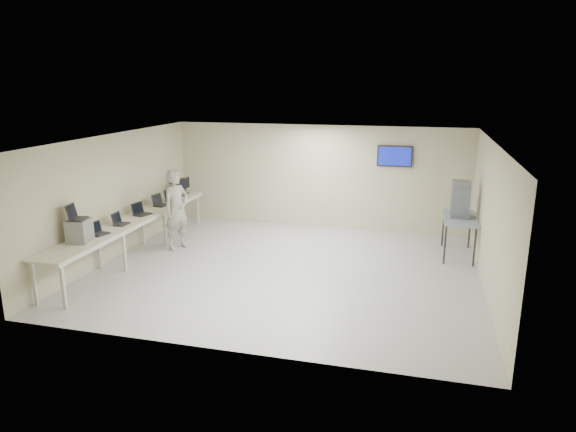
% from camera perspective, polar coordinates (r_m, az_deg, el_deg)
% --- Properties ---
extents(room, '(8.01, 7.01, 2.81)m').
position_cam_1_polar(room, '(10.68, -0.02, 1.15)').
color(room, silver).
rests_on(room, ground).
extents(workbench, '(0.76, 6.00, 0.90)m').
position_cam_1_polar(workbench, '(12.18, -16.81, -0.61)').
color(workbench, beige).
rests_on(workbench, ground).
extents(equipment_box, '(0.44, 0.49, 0.45)m').
position_cam_1_polar(equipment_box, '(10.71, -22.16, -1.53)').
color(equipment_box, gray).
rests_on(equipment_box, workbench).
extents(laptop_on_box, '(0.39, 0.43, 0.30)m').
position_cam_1_polar(laptop_on_box, '(10.67, -22.57, 0.05)').
color(laptop_on_box, black).
rests_on(laptop_on_box, equipment_box).
extents(laptop_0, '(0.35, 0.39, 0.26)m').
position_cam_1_polar(laptop_0, '(11.13, -20.38, -1.59)').
color(laptop_0, black).
rests_on(laptop_0, workbench).
extents(laptop_1, '(0.28, 0.34, 0.27)m').
position_cam_1_polar(laptop_1, '(11.74, -18.23, -0.57)').
color(laptop_1, black).
rests_on(laptop_1, workbench).
extents(laptop_2, '(0.38, 0.43, 0.29)m').
position_cam_1_polar(laptop_2, '(12.44, -16.07, 0.47)').
color(laptop_2, black).
rests_on(laptop_2, workbench).
extents(laptop_3, '(0.37, 0.42, 0.29)m').
position_cam_1_polar(laptop_3, '(13.23, -14.05, 1.45)').
color(laptop_3, black).
rests_on(laptop_3, workbench).
extents(laptop_4, '(0.38, 0.42, 0.29)m').
position_cam_1_polar(laptop_4, '(13.72, -13.02, 1.98)').
color(laptop_4, black).
rests_on(laptop_4, workbench).
extents(monitor_near, '(0.21, 0.47, 0.47)m').
position_cam_1_polar(monitor_near, '(14.16, -11.94, 3.29)').
color(monitor_near, black).
rests_on(monitor_near, workbench).
extents(monitor_far, '(0.20, 0.45, 0.44)m').
position_cam_1_polar(monitor_far, '(14.45, -11.35, 3.49)').
color(monitor_far, black).
rests_on(monitor_far, workbench).
extents(soldier, '(0.70, 0.82, 1.92)m').
position_cam_1_polar(soldier, '(12.47, -12.27, 0.67)').
color(soldier, gray).
rests_on(soldier, ground).
extents(side_table, '(0.72, 1.54, 0.92)m').
position_cam_1_polar(side_table, '(12.35, 18.51, -0.43)').
color(side_table, gray).
rests_on(side_table, ground).
extents(storage_bins, '(0.40, 0.44, 0.84)m').
position_cam_1_polar(storage_bins, '(12.23, 18.61, 1.79)').
color(storage_bins, slate).
rests_on(storage_bins, side_table).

